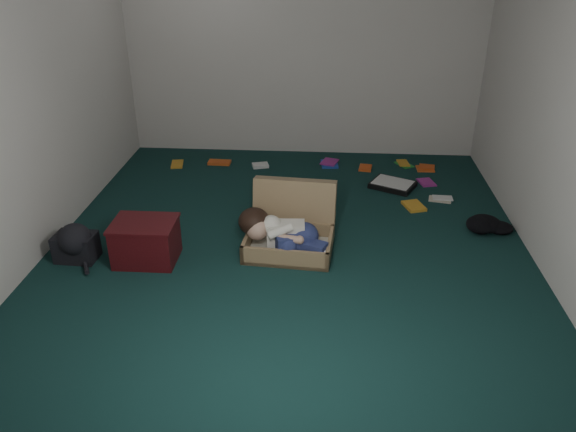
# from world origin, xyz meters

# --- Properties ---
(floor) EXTENTS (4.50, 4.50, 0.00)m
(floor) POSITION_xyz_m (0.00, 0.00, 0.00)
(floor) COLOR #102E2C
(floor) RESTS_ON ground
(wall_back) EXTENTS (4.50, 0.00, 4.50)m
(wall_back) POSITION_xyz_m (0.00, 2.25, 1.30)
(wall_back) COLOR silver
(wall_back) RESTS_ON ground
(wall_front) EXTENTS (4.50, 0.00, 4.50)m
(wall_front) POSITION_xyz_m (0.00, -2.25, 1.30)
(wall_front) COLOR silver
(wall_front) RESTS_ON ground
(wall_left) EXTENTS (0.00, 4.50, 4.50)m
(wall_left) POSITION_xyz_m (-2.00, 0.00, 1.30)
(wall_left) COLOR silver
(wall_left) RESTS_ON ground
(wall_right) EXTENTS (0.00, 4.50, 4.50)m
(wall_right) POSITION_xyz_m (2.00, 0.00, 1.30)
(wall_right) COLOR silver
(wall_right) RESTS_ON ground
(suitcase) EXTENTS (0.76, 0.75, 0.52)m
(suitcase) POSITION_xyz_m (0.02, 0.01, 0.16)
(suitcase) COLOR #967952
(suitcase) RESTS_ON floor
(person) EXTENTS (0.76, 0.41, 0.32)m
(person) POSITION_xyz_m (-0.05, -0.16, 0.20)
(person) COLOR white
(person) RESTS_ON suitcase
(maroon_bin) EXTENTS (0.50, 0.40, 0.34)m
(maroon_bin) POSITION_xyz_m (-1.13, -0.33, 0.17)
(maroon_bin) COLOR #420D11
(maroon_bin) RESTS_ON floor
(backpack) EXTENTS (0.42, 0.34, 0.24)m
(backpack) POSITION_xyz_m (-1.70, -0.35, 0.12)
(backpack) COLOR black
(backpack) RESTS_ON floor
(clothing_pile) EXTENTS (0.48, 0.43, 0.13)m
(clothing_pile) POSITION_xyz_m (1.70, 0.46, 0.06)
(clothing_pile) COLOR black
(clothing_pile) RESTS_ON floor
(paper_tray) EXTENTS (0.52, 0.48, 0.06)m
(paper_tray) POSITION_xyz_m (0.99, 1.27, 0.03)
(paper_tray) COLOR black
(paper_tray) RESTS_ON floor
(book_scatter) EXTENTS (3.02, 1.30, 0.02)m
(book_scatter) POSITION_xyz_m (0.48, 1.57, 0.01)
(book_scatter) COLOR gold
(book_scatter) RESTS_ON floor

